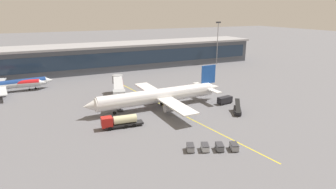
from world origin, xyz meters
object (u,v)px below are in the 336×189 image
main_airliner (158,96)px  crew_van (225,100)px  baggage_cart_2 (220,147)px  baggage_cart_0 (190,148)px  fuel_tanker (119,121)px  commuter_jet_far (3,85)px  baggage_cart_3 (234,147)px  baggage_cart_1 (205,147)px  belt_loader (237,110)px

main_airliner → crew_van: main_airliner is taller
baggage_cart_2 → baggage_cart_0: bearing=157.7°
crew_van → baggage_cart_0: 35.21m
fuel_tanker → baggage_cart_2: fuel_tanker is taller
main_airliner → commuter_jet_far: 59.26m
fuel_tanker → baggage_cart_0: 21.63m
baggage_cart_3 → commuter_jet_far: commuter_jet_far is taller
main_airliner → commuter_jet_far: size_ratio=1.33×
baggage_cart_0 → baggage_cart_1: size_ratio=1.00×
fuel_tanker → belt_loader: belt_loader is taller
main_airliner → baggage_cart_0: main_airliner is taller
crew_van → baggage_cart_3: (-17.28, -27.19, -0.53)m
baggage_cart_2 → belt_loader: bearing=43.1°
fuel_tanker → baggage_cart_1: 24.19m
fuel_tanker → baggage_cart_0: (10.34, -18.97, -0.96)m
baggage_cart_0 → baggage_cart_3: size_ratio=1.00×
fuel_tanker → baggage_cart_2: bearing=-52.8°
commuter_jet_far → main_airliner: bearing=-40.7°
baggage_cart_1 → crew_van: bearing=46.9°
baggage_cart_3 → main_airliner: bearing=96.8°
crew_van → belt_loader: bearing=-102.4°
baggage_cart_2 → baggage_cart_3: same height
main_airliner → fuel_tanker: bearing=-146.4°
crew_van → main_airliner: bearing=165.2°
baggage_cart_2 → baggage_cart_3: (2.96, -1.22, 0.00)m
belt_loader → fuel_tanker: bearing=172.9°
fuel_tanker → commuter_jet_far: size_ratio=0.32×
belt_loader → commuter_jet_far: size_ratio=0.19×
fuel_tanker → baggage_cart_2: (16.26, -21.40, -0.96)m
baggage_cart_0 → commuter_jet_far: commuter_jet_far is taller
fuel_tanker → baggage_cart_0: size_ratio=3.61×
baggage_cart_2 → baggage_cart_3: bearing=-22.3°
crew_van → baggage_cart_2: crew_van is taller
main_airliner → baggage_cart_1: main_airliner is taller
fuel_tanker → crew_van: bearing=7.1°
main_airliner → baggage_cart_0: 29.74m
fuel_tanker → belt_loader: (34.57, -4.28, -0.76)m
baggage_cart_3 → commuter_jet_far: (-48.84, 71.44, 2.25)m
crew_van → baggage_cart_0: bearing=-138.0°
baggage_cart_1 → baggage_cart_3: bearing=-22.3°
main_airliner → fuel_tanker: size_ratio=4.19×
baggage_cart_2 → commuter_jet_far: 83.92m
baggage_cart_1 → baggage_cart_2: (2.96, -1.22, 0.00)m
commuter_jet_far → crew_van: bearing=-33.8°
fuel_tanker → belt_loader: bearing=-7.1°
baggage_cart_0 → baggage_cart_3: (8.88, -3.65, 0.00)m
main_airliner → baggage_cart_0: size_ratio=15.13×
fuel_tanker → baggage_cart_1: size_ratio=3.61×
fuel_tanker → baggage_cart_1: fuel_tanker is taller
belt_loader → baggage_cart_3: belt_loader is taller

